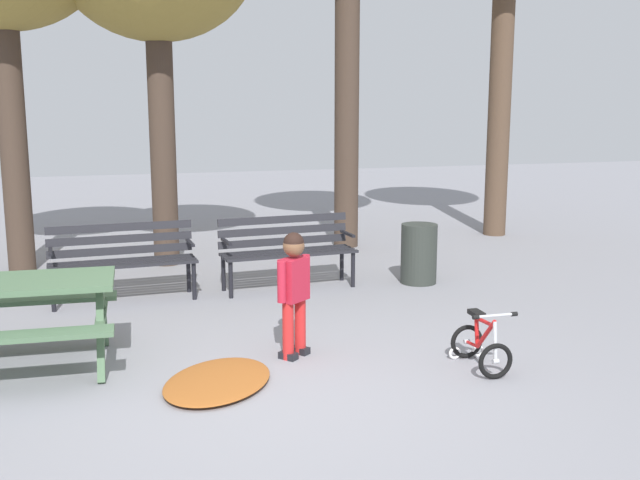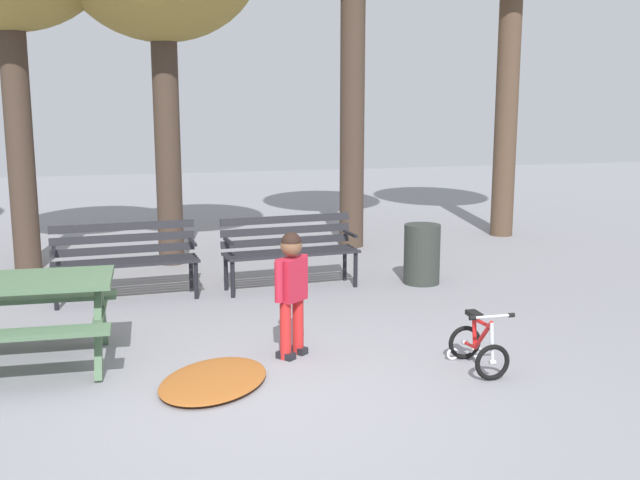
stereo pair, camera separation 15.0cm
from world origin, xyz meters
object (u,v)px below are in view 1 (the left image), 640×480
at_px(picnic_table, 1,302).
at_px(child_standing, 294,284).
at_px(park_bench_left, 287,246).
at_px(kids_bicycle, 481,345).
at_px(park_bench_far_left, 122,255).
at_px(trash_bin, 419,254).

distance_m(picnic_table, child_standing, 2.42).
height_order(park_bench_left, kids_bicycle, park_bench_left).
bearing_deg(park_bench_far_left, child_standing, -59.89).
relative_size(picnic_table, child_standing, 1.67).
bearing_deg(kids_bicycle, park_bench_left, 106.19).
height_order(picnic_table, child_standing, child_standing).
distance_m(park_bench_left, child_standing, 2.48).
bearing_deg(kids_bicycle, child_standing, 153.45).
distance_m(park_bench_left, trash_bin, 1.63).
bearing_deg(picnic_table, trash_bin, 22.70).
xyz_separation_m(park_bench_far_left, kids_bicycle, (2.81, -3.10, -0.31)).
relative_size(picnic_table, park_bench_far_left, 1.14).
bearing_deg(trash_bin, picnic_table, -157.30).
distance_m(picnic_table, park_bench_far_left, 2.30).
height_order(picnic_table, trash_bin, picnic_table).
bearing_deg(park_bench_left, kids_bicycle, -73.81).
bearing_deg(child_standing, picnic_table, 172.46).
height_order(park_bench_far_left, kids_bicycle, park_bench_far_left).
height_order(park_bench_far_left, park_bench_left, same).
bearing_deg(picnic_table, park_bench_far_left, 63.85).
xyz_separation_m(park_bench_left, kids_bicycle, (0.91, -3.14, -0.31)).
height_order(child_standing, kids_bicycle, child_standing).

